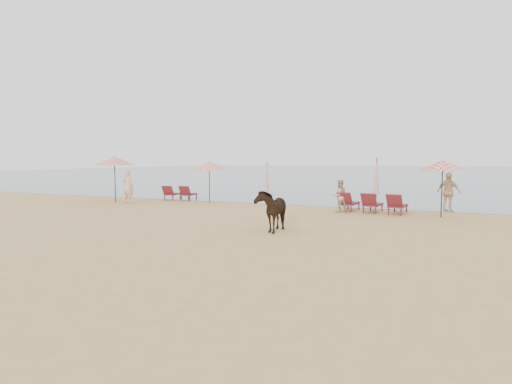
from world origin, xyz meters
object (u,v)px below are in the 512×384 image
(lounger_cluster_right, at_px, (372,203))
(beachgoer_right_a, at_px, (339,196))
(umbrella_closed_right, at_px, (377,176))
(umbrella_open_left_a, at_px, (115,161))
(beachgoer_right_b, at_px, (449,192))
(lounger_cluster_left, at_px, (179,193))
(umbrella_open_left_b, at_px, (209,166))
(umbrella_closed_left, at_px, (267,177))
(umbrella_open_right, at_px, (443,165))
(cow, at_px, (272,210))
(beachgoer_left, at_px, (128,187))

(lounger_cluster_right, height_order, beachgoer_right_a, beachgoer_right_a)
(umbrella_closed_right, bearing_deg, umbrella_open_left_a, -164.27)
(beachgoer_right_a, distance_m, beachgoer_right_b, 5.21)
(umbrella_open_left_a, bearing_deg, lounger_cluster_right, 7.32)
(lounger_cluster_left, relative_size, beachgoer_right_a, 1.31)
(umbrella_open_left_b, distance_m, beachgoer_right_a, 8.20)
(umbrella_open_left_b, xyz_separation_m, umbrella_closed_left, (2.64, 2.46, -0.71))
(umbrella_closed_right, xyz_separation_m, beachgoer_right_b, (3.60, -1.68, -0.65))
(umbrella_open_right, relative_size, beachgoer_right_a, 1.62)
(lounger_cluster_left, xyz_separation_m, umbrella_open_left_a, (-2.93, -2.39, 2.01))
(lounger_cluster_left, xyz_separation_m, umbrella_open_right, (14.91, -2.06, 1.84))
(cow, distance_m, beachgoer_right_b, 10.16)
(umbrella_open_left_b, bearing_deg, lounger_cluster_right, 12.75)
(umbrella_open_right, distance_m, beachgoer_right_b, 2.49)
(lounger_cluster_right, bearing_deg, umbrella_open_right, -1.63)
(lounger_cluster_right, height_order, beachgoer_right_b, beachgoer_right_b)
(umbrella_open_left_a, xyz_separation_m, umbrella_closed_right, (14.55, 4.10, -0.82))
(umbrella_closed_left, height_order, umbrella_closed_right, umbrella_closed_right)
(umbrella_open_right, distance_m, beachgoer_right_a, 4.74)
(lounger_cluster_right, relative_size, beachgoer_right_a, 2.03)
(cow, bearing_deg, umbrella_closed_right, 72.95)
(beachgoer_left, bearing_deg, beachgoer_right_b, -169.19)
(beachgoer_right_a, bearing_deg, umbrella_closed_right, -151.86)
(lounger_cluster_left, relative_size, umbrella_open_left_b, 0.82)
(cow, relative_size, beachgoer_left, 0.92)
(lounger_cluster_left, xyz_separation_m, beachgoer_right_b, (15.22, 0.03, 0.54))
(umbrella_open_left_b, xyz_separation_m, umbrella_closed_right, (9.16, 2.29, -0.55))
(umbrella_open_left_b, xyz_separation_m, beachgoer_right_a, (7.96, -1.41, -1.39))
(umbrella_open_left_a, bearing_deg, beachgoer_left, -15.18)
(cow, distance_m, beachgoer_right_a, 6.39)
(lounger_cluster_right, distance_m, umbrella_closed_left, 7.71)
(cow, height_order, beachgoer_right_a, beachgoer_right_a)
(umbrella_open_left_a, height_order, umbrella_open_left_b, umbrella_open_left_a)
(beachgoer_right_a, bearing_deg, lounger_cluster_left, -54.59)
(beachgoer_right_a, bearing_deg, beachgoer_right_b, 158.97)
(lounger_cluster_left, bearing_deg, beachgoer_right_a, -23.03)
(umbrella_open_right, height_order, umbrella_closed_right, umbrella_closed_right)
(umbrella_closed_left, bearing_deg, umbrella_open_right, -21.93)
(lounger_cluster_right, xyz_separation_m, cow, (-2.47, -6.66, 0.29))
(umbrella_open_right, xyz_separation_m, cow, (-5.50, -6.24, -1.52))
(lounger_cluster_left, bearing_deg, beachgoer_right_b, -12.12)
(umbrella_open_right, xyz_separation_m, umbrella_closed_left, (-9.81, 3.95, -0.82))
(lounger_cluster_left, height_order, beachgoer_right_b, beachgoer_right_b)
(umbrella_open_left_b, distance_m, beachgoer_right_b, 12.83)
(umbrella_open_left_b, relative_size, umbrella_closed_left, 1.06)
(beachgoer_left, bearing_deg, umbrella_closed_right, -159.81)
(lounger_cluster_left, height_order, umbrella_open_right, umbrella_open_right)
(umbrella_open_left_a, bearing_deg, umbrella_open_left_b, 23.03)
(lounger_cluster_right, bearing_deg, umbrella_open_left_b, 179.81)
(lounger_cluster_right, bearing_deg, umbrella_open_left_a, -170.84)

